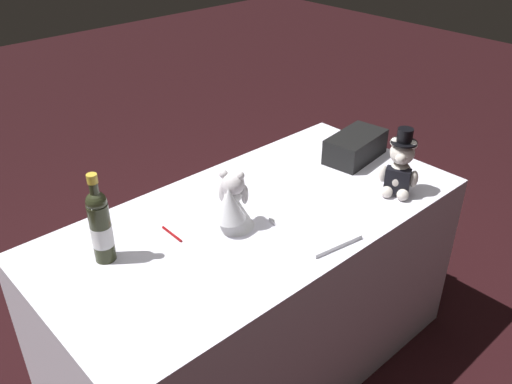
{
  "coord_description": "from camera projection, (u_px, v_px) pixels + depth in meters",
  "views": [
    {
      "loc": [
        -1.18,
        -1.29,
        1.94
      ],
      "look_at": [
        0.0,
        0.0,
        0.9
      ],
      "focal_mm": 37.96,
      "sensor_mm": 36.0,
      "label": 1
    }
  ],
  "objects": [
    {
      "name": "teddy_bear_bride",
      "position": [
        232.0,
        203.0,
        1.96
      ],
      "size": [
        0.2,
        0.19,
        0.23
      ],
      "color": "white",
      "rests_on": "reception_table"
    },
    {
      "name": "guestbook",
      "position": [
        314.0,
        228.0,
        2.0
      ],
      "size": [
        0.25,
        0.31,
        0.02
      ],
      "primitive_type": "cube",
      "rotation": [
        0.0,
        0.0,
        -0.15
      ],
      "color": "white",
      "rests_on": "reception_table"
    },
    {
      "name": "teddy_bear_groom",
      "position": [
        400.0,
        169.0,
        2.17
      ],
      "size": [
        0.15,
        0.15,
        0.28
      ],
      "color": "silver",
      "rests_on": "reception_table"
    },
    {
      "name": "ground_plane",
      "position": [
        256.0,
        359.0,
        2.5
      ],
      "size": [
        12.0,
        12.0,
        0.0
      ],
      "primitive_type": "plane",
      "color": "black"
    },
    {
      "name": "signing_pen",
      "position": [
        171.0,
        233.0,
        1.97
      ],
      "size": [
        0.01,
        0.13,
        0.01
      ],
      "color": "maroon",
      "rests_on": "reception_table"
    },
    {
      "name": "champagne_bottle",
      "position": [
        100.0,
        225.0,
        1.78
      ],
      "size": [
        0.07,
        0.07,
        0.33
      ],
      "color": "#2C311C",
      "rests_on": "reception_table"
    },
    {
      "name": "gift_case_black",
      "position": [
        355.0,
        147.0,
        2.47
      ],
      "size": [
        0.32,
        0.2,
        0.12
      ],
      "color": "black",
      "rests_on": "reception_table"
    },
    {
      "name": "reception_table",
      "position": [
        256.0,
        293.0,
        2.29
      ],
      "size": [
        1.7,
        0.83,
        0.8
      ],
      "primitive_type": "cube",
      "color": "white",
      "rests_on": "ground_plane"
    }
  ]
}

